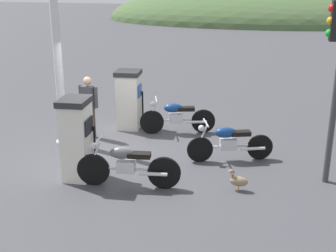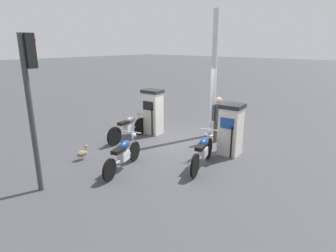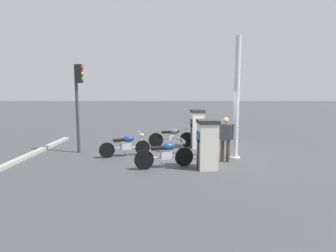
# 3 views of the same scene
# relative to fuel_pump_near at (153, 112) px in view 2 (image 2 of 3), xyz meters

# --- Properties ---
(ground_plane) EXTENTS (120.00, 120.00, 0.00)m
(ground_plane) POSITION_rel_fuel_pump_near_xyz_m (0.14, 1.63, -0.86)
(ground_plane) COLOR #424247
(fuel_pump_near) EXTENTS (0.62, 0.77, 1.69)m
(fuel_pump_near) POSITION_rel_fuel_pump_near_xyz_m (0.00, 0.00, 0.00)
(fuel_pump_near) COLOR silver
(fuel_pump_near) RESTS_ON ground
(fuel_pump_far) EXTENTS (0.70, 0.72, 1.59)m
(fuel_pump_far) POSITION_rel_fuel_pump_near_xyz_m (0.00, 3.27, -0.05)
(fuel_pump_far) COLOR silver
(fuel_pump_far) RESTS_ON ground
(motorcycle_near_pump) EXTENTS (2.04, 0.56, 0.96)m
(motorcycle_near_pump) POSITION_rel_fuel_pump_near_xyz_m (1.09, -0.16, -0.39)
(motorcycle_near_pump) COLOR black
(motorcycle_near_pump) RESTS_ON ground
(motorcycle_far_pump) EXTENTS (1.91, 0.77, 0.95)m
(motorcycle_far_pump) POSITION_rel_fuel_pump_near_xyz_m (1.34, 3.15, -0.39)
(motorcycle_far_pump) COLOR black
(motorcycle_far_pump) RESTS_ON ground
(motorcycle_extra) EXTENTS (1.86, 0.82, 0.93)m
(motorcycle_extra) POSITION_rel_fuel_pump_near_xyz_m (2.88, 1.62, -0.40)
(motorcycle_extra) COLOR black
(motorcycle_extra) RESTS_ON ground
(attendant_person) EXTENTS (0.58, 0.28, 1.58)m
(attendant_person) POSITION_rel_fuel_pump_near_xyz_m (-0.76, 2.36, 0.04)
(attendant_person) COLOR #473828
(attendant_person) RESTS_ON ground
(wandering_duck) EXTENTS (0.43, 0.18, 0.43)m
(wandering_duck) POSITION_rel_fuel_pump_near_xyz_m (3.23, 0.18, -0.65)
(wandering_duck) COLOR #847051
(wandering_duck) RESTS_ON ground
(roadside_traffic_light) EXTENTS (0.38, 0.25, 3.53)m
(roadside_traffic_light) POSITION_rel_fuel_pump_near_xyz_m (4.83, 0.99, 1.57)
(roadside_traffic_light) COLOR #38383A
(roadside_traffic_light) RESTS_ON ground
(canopy_support_pole) EXTENTS (0.40, 0.40, 4.46)m
(canopy_support_pole) POSITION_rel_fuel_pump_near_xyz_m (-1.24, 1.83, 1.30)
(canopy_support_pole) COLOR silver
(canopy_support_pole) RESTS_ON ground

